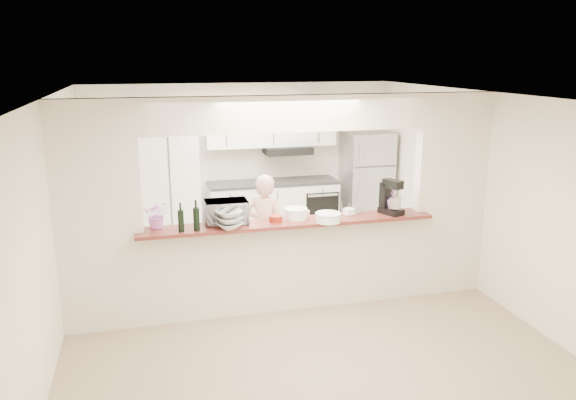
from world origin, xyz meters
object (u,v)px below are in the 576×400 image
object	(u,v)px
refrigerator	(366,182)
person	(265,230)
stand_mixer	(391,198)
toaster_oven	(226,212)

from	to	relation	value
refrigerator	person	size ratio (longest dim) A/B	1.16
refrigerator	stand_mixer	xyz separation A→B (m)	(-0.81, -2.69, 0.43)
toaster_oven	stand_mixer	distance (m)	1.95
refrigerator	toaster_oven	distance (m)	3.80
toaster_oven	refrigerator	bearing A→B (deg)	43.71
toaster_oven	stand_mixer	size ratio (longest dim) A/B	1.14
toaster_oven	stand_mixer	xyz separation A→B (m)	(1.94, -0.09, 0.06)
toaster_oven	person	bearing A→B (deg)	51.47
stand_mixer	person	xyz separation A→B (m)	(-1.34, 0.84, -0.55)
refrigerator	stand_mixer	world-z (taller)	refrigerator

